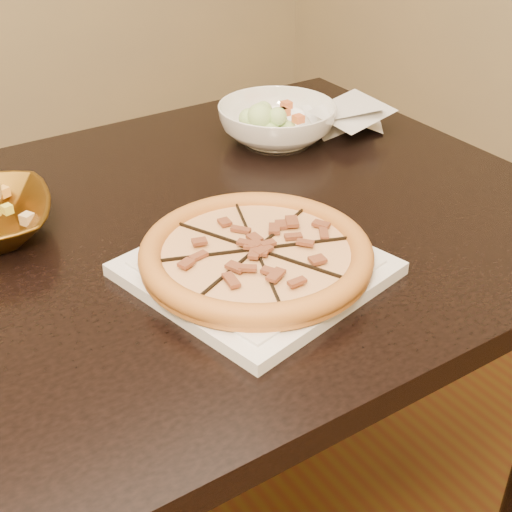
{
  "coord_description": "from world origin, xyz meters",
  "views": [
    {
      "loc": [
        -0.14,
        -0.88,
        1.29
      ],
      "look_at": [
        0.31,
        -0.21,
        0.78
      ],
      "focal_mm": 50.0,
      "sensor_mm": 36.0,
      "label": 1
    }
  ],
  "objects_px": {
    "salad_bowl": "(277,123)",
    "plate": "(256,268)",
    "dining_table": "(136,300)",
    "pizza": "(256,253)"
  },
  "relations": [
    {
      "from": "pizza",
      "to": "salad_bowl",
      "type": "distance_m",
      "value": 0.46
    },
    {
      "from": "dining_table",
      "to": "plate",
      "type": "xyz_separation_m",
      "value": [
        0.11,
        -0.17,
        0.11
      ]
    },
    {
      "from": "plate",
      "to": "pizza",
      "type": "xyz_separation_m",
      "value": [
        -0.0,
        0.0,
        0.02
      ]
    },
    {
      "from": "dining_table",
      "to": "salad_bowl",
      "type": "distance_m",
      "value": 0.46
    },
    {
      "from": "plate",
      "to": "pizza",
      "type": "bearing_deg",
      "value": 98.09
    },
    {
      "from": "plate",
      "to": "salad_bowl",
      "type": "relative_size",
      "value": 1.57
    },
    {
      "from": "dining_table",
      "to": "plate",
      "type": "bearing_deg",
      "value": -58.1
    },
    {
      "from": "salad_bowl",
      "to": "plate",
      "type": "bearing_deg",
      "value": -128.37
    },
    {
      "from": "plate",
      "to": "salad_bowl",
      "type": "bearing_deg",
      "value": 51.63
    },
    {
      "from": "plate",
      "to": "salad_bowl",
      "type": "height_order",
      "value": "salad_bowl"
    }
  ]
}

